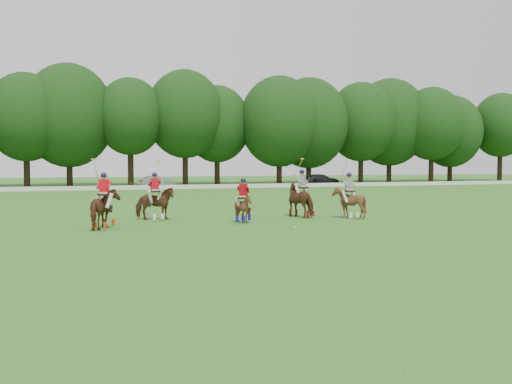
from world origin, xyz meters
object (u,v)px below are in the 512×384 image
object	(u,v)px
car_right	(321,180)
polo_stripe_a	(302,200)
car_mid	(157,182)
polo_stripe_b	(349,202)
polo_red_c	(243,207)
polo_ball	(296,227)
polo_red_b	(155,203)
polo_red_a	(104,208)

from	to	relation	value
car_right	polo_stripe_a	bearing A→B (deg)	155.86
car_mid	car_right	size ratio (longest dim) A/B	0.86
polo_stripe_b	polo_red_c	bearing A→B (deg)	-176.28
car_mid	polo_ball	world-z (taller)	car_mid
car_mid	polo_red_b	distance (m)	36.62
polo_red_c	polo_stripe_b	xyz separation A→B (m)	(5.66, 0.37, 0.10)
polo_red_c	polo_ball	xyz separation A→B (m)	(1.44, -2.82, -0.68)
car_mid	polo_stripe_b	size ratio (longest dim) A/B	1.39
car_right	polo_stripe_a	world-z (taller)	polo_stripe_a
polo_ball	polo_red_a	bearing A→B (deg)	162.86
car_right	polo_red_c	xyz separation A→B (m)	(-22.22, -38.77, 0.06)
polo_red_c	car_right	bearing A→B (deg)	60.19
car_right	polo_stripe_a	distance (m)	41.43
polo_red_a	polo_stripe_a	bearing A→B (deg)	12.26
polo_red_b	polo_red_c	distance (m)	4.52
polo_stripe_a	polo_ball	xyz separation A→B (m)	(-2.24, -4.55, -0.85)
polo_ball	polo_red_c	bearing A→B (deg)	117.08
car_right	polo_red_c	world-z (taller)	polo_red_c
car_right	car_mid	bearing A→B (deg)	92.45
polo_red_a	polo_stripe_b	size ratio (longest dim) A/B	1.03
polo_red_c	polo_red_a	bearing A→B (deg)	-176.00
car_mid	polo_red_b	xyz separation A→B (m)	(-5.73, -36.17, 0.18)
car_mid	polo_red_a	bearing A→B (deg)	153.66
polo_red_b	polo_stripe_a	size ratio (longest dim) A/B	0.96
car_mid	polo_stripe_a	size ratio (longest dim) A/B	1.33
polo_stripe_a	polo_ball	bearing A→B (deg)	-116.21
car_right	polo_red_a	size ratio (longest dim) A/B	1.58
polo_stripe_a	polo_red_c	bearing A→B (deg)	-154.89
car_right	polo_red_c	size ratio (longest dim) A/B	2.22
polo_red_a	polo_red_b	size ratio (longest dim) A/B	1.02
car_mid	polo_red_c	bearing A→B (deg)	162.63
car_mid	car_right	distance (m)	20.19
polo_ball	polo_red_b	bearing A→B (deg)	133.50
car_right	polo_ball	size ratio (longest dim) A/B	51.27
polo_stripe_a	polo_ball	distance (m)	5.14
polo_red_a	polo_stripe_b	world-z (taller)	polo_red_a
car_mid	car_right	bearing A→B (deg)	-104.37
polo_stripe_b	polo_ball	world-z (taller)	polo_stripe_b
car_mid	polo_red_c	distance (m)	38.82
polo_red_b	polo_stripe_a	xyz separation A→B (m)	(7.38, -0.87, 0.06)
polo_red_c	polo_ball	distance (m)	3.24
polo_red_b	polo_stripe_b	distance (m)	9.62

